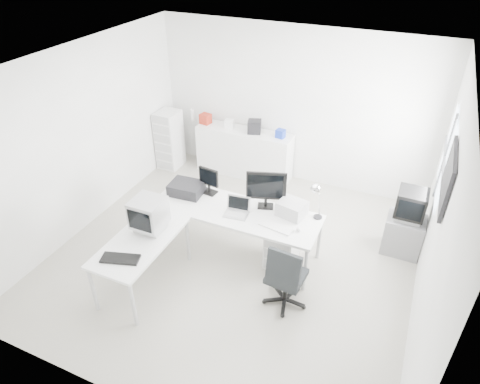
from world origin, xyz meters
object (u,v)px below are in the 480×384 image
at_px(drawer_pedestal, 282,246).
at_px(tv_cabinet, 403,235).
at_px(main_desk, 236,231).
at_px(crt_tv, 411,206).
at_px(crt_monitor, 149,216).
at_px(office_chair, 287,273).
at_px(lcd_monitor_large, 266,190).
at_px(inkjet_printer, 187,188).
at_px(filing_cabinet, 169,140).
at_px(laptop, 236,209).
at_px(lcd_monitor_small, 209,181).
at_px(laser_printer, 292,208).
at_px(sideboard, 244,153).
at_px(side_desk, 144,262).

xyz_separation_m(drawer_pedestal, tv_cabinet, (1.54, 0.97, -0.01)).
bearing_deg(main_desk, drawer_pedestal, 4.09).
relative_size(tv_cabinet, crt_tv, 1.18).
bearing_deg(crt_monitor, office_chair, 5.42).
distance_m(lcd_monitor_large, crt_monitor, 1.63).
height_order(inkjet_printer, filing_cabinet, filing_cabinet).
distance_m(inkjet_printer, laptop, 0.92).
bearing_deg(tv_cabinet, lcd_monitor_small, -164.59).
bearing_deg(crt_tv, crt_monitor, -148.82).
distance_m(laser_printer, crt_tv, 1.69).
bearing_deg(inkjet_printer, tv_cabinet, 12.48).
xyz_separation_m(main_desk, laser_printer, (0.75, 0.22, 0.48)).
bearing_deg(filing_cabinet, crt_monitor, -62.37).
height_order(inkjet_printer, lcd_monitor_large, lcd_monitor_large).
distance_m(main_desk, tv_cabinet, 2.46).
relative_size(drawer_pedestal, filing_cabinet, 0.53).
height_order(lcd_monitor_small, filing_cabinet, lcd_monitor_small).
distance_m(tv_cabinet, sideboard, 3.25).
distance_m(laptop, filing_cabinet, 3.04).
bearing_deg(side_desk, office_chair, 13.62).
height_order(side_desk, laptop, laptop).
relative_size(side_desk, crt_monitor, 3.35).
bearing_deg(laser_printer, laptop, -143.38).
bearing_deg(laser_printer, lcd_monitor_small, -169.27).
bearing_deg(laptop, crt_tv, 20.59).
bearing_deg(side_desk, tv_cabinet, 34.45).
bearing_deg(lcd_monitor_large, side_desk, -150.34).
distance_m(lcd_monitor_large, laser_printer, 0.44).
xyz_separation_m(laser_printer, tv_cabinet, (1.49, 0.80, -0.56)).
bearing_deg(drawer_pedestal, inkjet_printer, 178.15).
bearing_deg(crt_monitor, inkjet_printer, 89.34).
bearing_deg(laser_printer, office_chair, -62.54).
height_order(main_desk, lcd_monitor_small, lcd_monitor_small).
bearing_deg(inkjet_printer, side_desk, -94.08).
distance_m(laser_printer, filing_cabinet, 3.44).
bearing_deg(laptop, side_desk, -138.48).
distance_m(side_desk, crt_tv, 3.77).
distance_m(laser_printer, crt_monitor, 1.93).
relative_size(lcd_monitor_large, crt_monitor, 1.39).
relative_size(crt_tv, filing_cabinet, 0.44).
bearing_deg(lcd_monitor_large, laser_printer, -23.00).
xyz_separation_m(lcd_monitor_small, crt_tv, (2.79, 0.77, -0.14)).
bearing_deg(tv_cabinet, side_desk, -145.55).
height_order(drawer_pedestal, inkjet_printer, inkjet_printer).
distance_m(office_chair, filing_cabinet, 4.10).
distance_m(side_desk, filing_cabinet, 3.27).
relative_size(side_desk, crt_tv, 2.80).
xyz_separation_m(main_desk, office_chair, (0.99, -0.65, 0.13)).
distance_m(inkjet_printer, filing_cabinet, 2.26).
bearing_deg(inkjet_printer, office_chair, -26.35).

